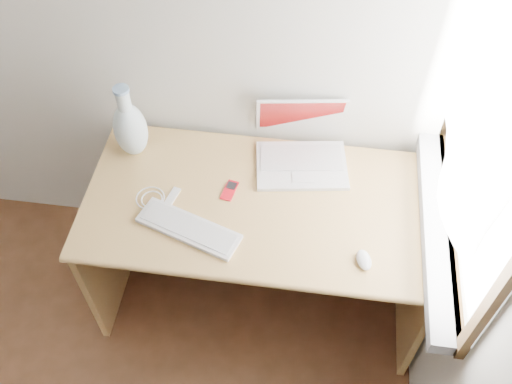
# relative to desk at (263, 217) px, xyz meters

# --- Properties ---
(window) EXTENTS (0.11, 0.99, 1.10)m
(window) POSITION_rel_desk_xyz_m (0.69, -0.15, 0.75)
(window) COLOR white
(window) RESTS_ON right_wall
(desk) EXTENTS (1.39, 0.69, 0.73)m
(desk) POSITION_rel_desk_xyz_m (0.00, 0.00, 0.00)
(desk) COLOR tan
(desk) RESTS_ON floor
(laptop) EXTENTS (0.40, 0.36, 0.25)m
(laptop) POSITION_rel_desk_xyz_m (0.14, 0.17, 0.27)
(laptop) COLOR white
(laptop) RESTS_ON desk
(external_keyboard) EXTENTS (0.42, 0.25, 0.02)m
(external_keyboard) POSITION_rel_desk_xyz_m (-0.25, -0.25, 0.22)
(external_keyboard) COLOR white
(external_keyboard) RESTS_ON desk
(mouse) EXTENTS (0.08, 0.10, 0.03)m
(mouse) POSITION_rel_desk_xyz_m (0.41, -0.30, 0.23)
(mouse) COLOR white
(mouse) RESTS_ON desk
(ipod) EXTENTS (0.06, 0.11, 0.01)m
(ipod) POSITION_rel_desk_xyz_m (-0.13, -0.04, 0.22)
(ipod) COLOR #B50C19
(ipod) RESTS_ON desk
(cable_coil) EXTENTS (0.14, 0.14, 0.01)m
(cable_coil) POSITION_rel_desk_xyz_m (-0.43, -0.12, 0.21)
(cable_coil) COLOR white
(cable_coil) RESTS_ON desk
(remote) EXTENTS (0.05, 0.09, 0.01)m
(remote) POSITION_rel_desk_xyz_m (-0.35, -0.10, 0.21)
(remote) COLOR white
(remote) RESTS_ON desk
(vase) EXTENTS (0.14, 0.14, 0.35)m
(vase) POSITION_rel_desk_xyz_m (-0.56, 0.11, 0.35)
(vase) COLOR white
(vase) RESTS_ON desk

